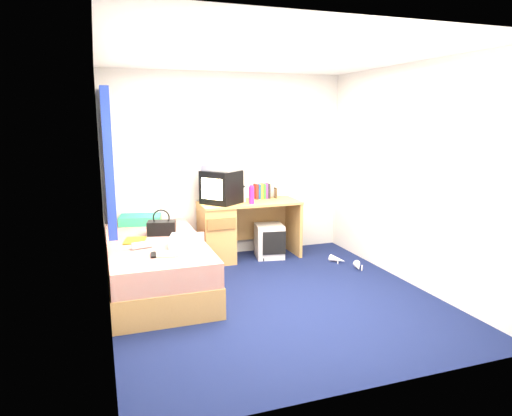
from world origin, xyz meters
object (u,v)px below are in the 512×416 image
object	(u,v)px
pillow	(140,220)
pink_water_bottle	(252,195)
vcr	(221,168)
aerosol_can	(244,195)
water_bottle	(142,245)
white_heels	(348,263)
remote_control	(153,255)
storage_cube	(269,241)
picture_frame	(275,193)
towel	(187,241)
colour_swatch_fan	(166,256)
desk	(229,229)
magazine	(135,241)
crt_tv	(221,187)
handbag	(162,227)
bed	(156,265)

from	to	relation	value
pillow	pink_water_bottle	size ratio (longest dim) A/B	2.30
vcr	aerosol_can	bearing A→B (deg)	49.12
water_bottle	white_heels	distance (m)	2.58
pink_water_bottle	remote_control	world-z (taller)	pink_water_bottle
vcr	water_bottle	bearing A→B (deg)	-87.71
pillow	storage_cube	size ratio (longest dim) A/B	1.11
picture_frame	white_heels	bearing A→B (deg)	-46.04
picture_frame	pink_water_bottle	bearing A→B (deg)	-135.55
picture_frame	towel	distance (m)	1.93
remote_control	white_heels	bearing A→B (deg)	19.24
water_bottle	colour_swatch_fan	xyz separation A→B (m)	(0.19, -0.36, -0.03)
desk	magazine	world-z (taller)	desk
storage_cube	crt_tv	size ratio (longest dim) A/B	0.78
aerosol_can	pillow	bearing A→B (deg)	177.00
handbag	white_heels	distance (m)	2.33
vcr	remote_control	distance (m)	1.80
bed	magazine	size ratio (longest dim) A/B	7.14
towel	water_bottle	xyz separation A→B (m)	(-0.44, 0.06, -0.02)
storage_cube	picture_frame	bearing A→B (deg)	63.60
vcr	picture_frame	xyz separation A→B (m)	(0.79, 0.15, -0.39)
crt_tv	water_bottle	size ratio (longest dim) A/B	2.84
picture_frame	pillow	bearing A→B (deg)	-167.41
water_bottle	magazine	bearing A→B (deg)	98.09
vcr	bed	bearing A→B (deg)	-91.41
vcr	storage_cube	bearing A→B (deg)	40.02
storage_cube	vcr	size ratio (longest dim) A/B	1.07
picture_frame	towel	bearing A→B (deg)	-129.29
storage_cube	desk	bearing A→B (deg)	179.48
aerosol_can	colour_swatch_fan	distance (m)	1.87
bed	pink_water_bottle	size ratio (longest dim) A/B	9.36
magazine	white_heels	xyz separation A→B (m)	(2.55, -0.04, -0.51)
storage_cube	aerosol_can	world-z (taller)	aerosol_can
towel	picture_frame	bearing A→B (deg)	40.52
white_heels	magazine	bearing A→B (deg)	179.00
handbag	desk	bearing A→B (deg)	43.22
desk	magazine	bearing A→B (deg)	-149.58
crt_tv	aerosol_can	world-z (taller)	crt_tv
aerosol_can	picture_frame	bearing A→B (deg)	16.26
pillow	colour_swatch_fan	xyz separation A→B (m)	(0.10, -1.47, -0.05)
storage_cube	towel	size ratio (longest dim) A/B	1.33
storage_cube	magazine	size ratio (longest dim) A/B	1.58
desk	storage_cube	bearing A→B (deg)	-10.13
pink_water_bottle	water_bottle	world-z (taller)	pink_water_bottle
pillow	towel	size ratio (longest dim) A/B	1.48
pillow	picture_frame	world-z (taller)	picture_frame
picture_frame	remote_control	size ratio (longest dim) A/B	0.88
vcr	colour_swatch_fan	xyz separation A→B (m)	(-0.91, -1.40, -0.66)
vcr	handbag	world-z (taller)	vcr
magazine	remote_control	world-z (taller)	remote_control
magazine	white_heels	distance (m)	2.60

